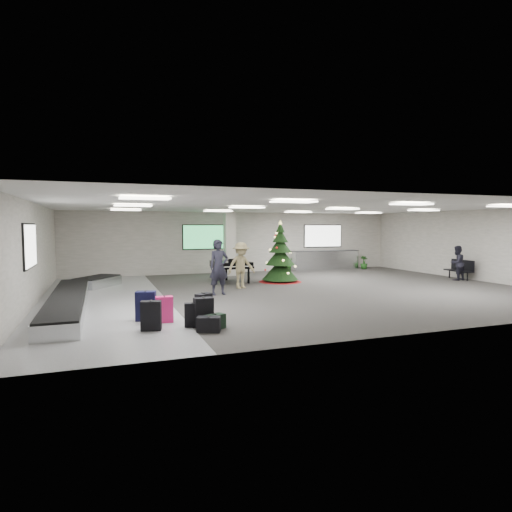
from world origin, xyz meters
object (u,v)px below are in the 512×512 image
object	(u,v)px
traveler_a	(219,267)
traveler_b	(241,265)
service_counter	(325,260)
bench	(460,268)
baggage_carousel	(75,297)
christmas_tree	(280,261)
traveler_bench	(457,263)
grand_piano	(231,265)
pink_suitcase	(164,309)
potted_plant_left	(289,265)
potted_plant_right	(364,262)

from	to	relation	value
traveler_a	traveler_b	size ratio (longest dim) A/B	1.09
service_counter	bench	bearing A→B (deg)	-59.86
baggage_carousel	christmas_tree	xyz separation A→B (m)	(8.25, 2.58, 0.72)
traveler_bench	traveler_b	bearing A→B (deg)	-14.41
baggage_carousel	traveler_bench	xyz separation A→B (m)	(16.00, 0.30, 0.58)
grand_piano	bench	xyz separation A→B (m)	(10.25, -2.66, -0.26)
baggage_carousel	grand_piano	xyz separation A→B (m)	(6.18, 3.19, 0.56)
christmas_tree	service_counter	bearing A→B (deg)	42.11
service_counter	pink_suitcase	size ratio (longest dim) A/B	5.86
christmas_tree	traveler_bench	bearing A→B (deg)	-16.46
baggage_carousel	christmas_tree	bearing A→B (deg)	17.39
pink_suitcase	traveler_b	distance (m)	6.30
grand_piano	traveler_bench	size ratio (longest dim) A/B	1.22
grand_piano	traveler_b	bearing A→B (deg)	-96.39
grand_piano	traveler_a	size ratio (longest dim) A/B	0.97
traveler_bench	traveler_a	bearing A→B (deg)	-7.50
pink_suitcase	grand_piano	size ratio (longest dim) A/B	0.36
pink_suitcase	potted_plant_left	xyz separation A→B (m)	(8.20, 10.28, 0.03)
grand_piano	traveler_a	xyz separation A→B (m)	(-1.42, -3.14, 0.22)
traveler_bench	potted_plant_right	bearing A→B (deg)	-89.18
pink_suitcase	christmas_tree	bearing A→B (deg)	50.20
baggage_carousel	pink_suitcase	bearing A→B (deg)	-58.71
pink_suitcase	traveler_bench	world-z (taller)	traveler_bench
grand_piano	potted_plant_right	world-z (taller)	grand_piano
pink_suitcase	traveler_b	world-z (taller)	traveler_b
bench	traveler_bench	world-z (taller)	traveler_bench
baggage_carousel	bench	xyz separation A→B (m)	(16.44, 0.54, 0.30)
service_counter	christmas_tree	xyz separation A→B (m)	(-4.59, -4.15, 0.39)
traveler_bench	baggage_carousel	bearing A→B (deg)	-7.69
bench	grand_piano	bearing A→B (deg)	170.22
pink_suitcase	traveler_a	distance (m)	4.60
service_counter	bench	size ratio (longest dim) A/B	2.75
grand_piano	bench	bearing A→B (deg)	-15.70
bench	service_counter	bearing A→B (deg)	124.88
traveler_bench	pink_suitcase	bearing A→B (deg)	7.77
christmas_tree	traveler_b	world-z (taller)	christmas_tree
grand_piano	traveler_b	world-z (taller)	traveler_b
traveler_bench	potted_plant_right	xyz separation A→B (m)	(-0.98, 5.82, -0.41)
grand_piano	potted_plant_right	distance (m)	9.31
traveler_b	baggage_carousel	bearing A→B (deg)	-177.25
bench	potted_plant_left	size ratio (longest dim) A/B	2.02
christmas_tree	grand_piano	size ratio (longest dim) A/B	1.41
service_counter	christmas_tree	distance (m)	6.20
traveler_b	traveler_bench	distance (m)	10.04
baggage_carousel	potted_plant_left	xyz separation A→B (m)	(10.49, 6.51, 0.15)
potted_plant_right	potted_plant_left	bearing A→B (deg)	175.02
traveler_a	traveler_b	distance (m)	1.76
grand_piano	potted_plant_left	size ratio (longest dim) A/B	2.64
baggage_carousel	bench	distance (m)	16.45
grand_piano	christmas_tree	bearing A→B (deg)	-17.58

